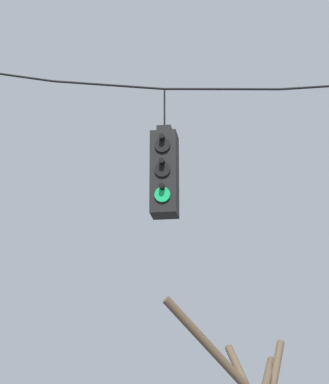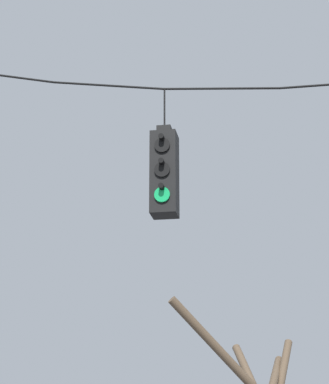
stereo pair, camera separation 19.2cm
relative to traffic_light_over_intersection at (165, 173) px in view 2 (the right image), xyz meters
name	(u,v)px [view 2 (the right image)]	position (x,y,z in m)	size (l,w,h in m)	color
traffic_light_over_intersection	(165,173)	(0.00, 0.00, 0.00)	(0.34, 0.58, 1.79)	black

